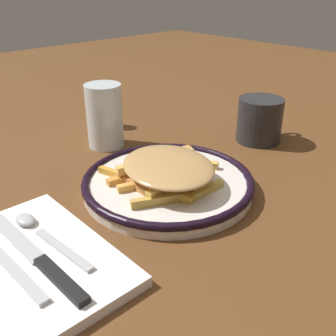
% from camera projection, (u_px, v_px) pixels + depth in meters
% --- Properties ---
extents(ground_plane, '(2.60, 2.60, 0.00)m').
position_uv_depth(ground_plane, '(168.00, 190.00, 0.61)').
color(ground_plane, brown).
extents(plate, '(0.26, 0.26, 0.02)m').
position_uv_depth(plate, '(168.00, 183.00, 0.60)').
color(plate, silver).
rests_on(plate, ground_plane).
extents(fries_heap, '(0.18, 0.20, 0.04)m').
position_uv_depth(fries_heap, '(166.00, 169.00, 0.58)').
color(fries_heap, gold).
rests_on(fries_heap, plate).
extents(napkin, '(0.16, 0.24, 0.01)m').
position_uv_depth(napkin, '(35.00, 260.00, 0.45)').
color(napkin, white).
rests_on(napkin, ground_plane).
extents(fork, '(0.02, 0.18, 0.00)m').
position_uv_depth(fork, '(5.00, 260.00, 0.44)').
color(fork, silver).
rests_on(fork, napkin).
extents(knife, '(0.02, 0.21, 0.01)m').
position_uv_depth(knife, '(42.00, 262.00, 0.43)').
color(knife, black).
rests_on(knife, napkin).
extents(spoon, '(0.03, 0.15, 0.01)m').
position_uv_depth(spoon, '(39.00, 231.00, 0.48)').
color(spoon, silver).
rests_on(spoon, napkin).
extents(water_glass, '(0.07, 0.07, 0.12)m').
position_uv_depth(water_glass, '(105.00, 116.00, 0.74)').
color(water_glass, silver).
rests_on(water_glass, ground_plane).
extents(coffee_mug, '(0.11, 0.09, 0.09)m').
position_uv_depth(coffee_mug, '(260.00, 120.00, 0.77)').
color(coffee_mug, '#27272A').
rests_on(coffee_mug, ground_plane).
extents(salt_shaker, '(0.04, 0.04, 0.09)m').
position_uv_depth(salt_shaker, '(102.00, 106.00, 0.84)').
color(salt_shaker, silver).
rests_on(salt_shaker, ground_plane).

